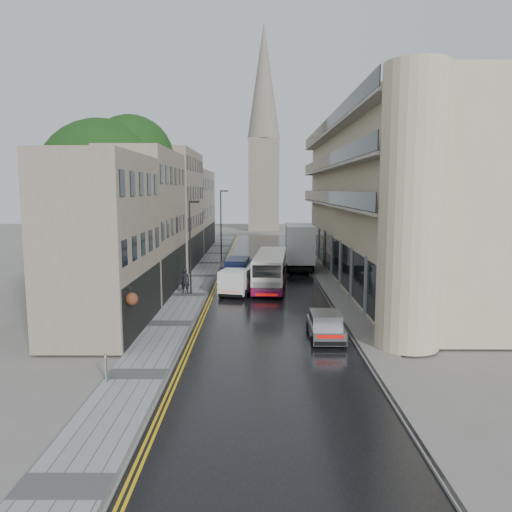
{
  "coord_description": "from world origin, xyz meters",
  "views": [
    {
      "loc": [
        -0.61,
        -18.28,
        8.11
      ],
      "look_at": [
        -0.76,
        18.0,
        3.26
      ],
      "focal_mm": 35.0,
      "sensor_mm": 36.0,
      "label": 1
    }
  ],
  "objects_px": {
    "pedestrian": "(185,281)",
    "white_lorry": "(288,249)",
    "lamp_post_far": "(221,226)",
    "estate_sign": "(106,368)",
    "white_van": "(221,284)",
    "tree_far": "(145,208)",
    "tree_near": "(103,205)",
    "cream_bus": "(255,276)",
    "navy_van": "(224,276)",
    "lamp_post_near": "(190,248)",
    "silver_hatchback": "(314,332)"
  },
  "relations": [
    {
      "from": "tree_far",
      "to": "white_lorry",
      "type": "height_order",
      "value": "tree_far"
    },
    {
      "from": "white_van",
      "to": "tree_far",
      "type": "bearing_deg",
      "value": 134.48
    },
    {
      "from": "lamp_post_near",
      "to": "lamp_post_far",
      "type": "height_order",
      "value": "lamp_post_far"
    },
    {
      "from": "tree_near",
      "to": "white_lorry",
      "type": "relative_size",
      "value": 1.58
    },
    {
      "from": "pedestrian",
      "to": "lamp_post_far",
      "type": "distance_m",
      "value": 17.58
    },
    {
      "from": "white_lorry",
      "to": "tree_far",
      "type": "bearing_deg",
      "value": 169.95
    },
    {
      "from": "lamp_post_far",
      "to": "navy_van",
      "type": "bearing_deg",
      "value": -98.87
    },
    {
      "from": "white_van",
      "to": "navy_van",
      "type": "relative_size",
      "value": 0.94
    },
    {
      "from": "cream_bus",
      "to": "white_lorry",
      "type": "relative_size",
      "value": 1.17
    },
    {
      "from": "cream_bus",
      "to": "white_van",
      "type": "bearing_deg",
      "value": -146.77
    },
    {
      "from": "lamp_post_near",
      "to": "lamp_post_far",
      "type": "distance_m",
      "value": 17.4
    },
    {
      "from": "white_van",
      "to": "navy_van",
      "type": "xyz_separation_m",
      "value": [
        0.05,
        2.3,
        0.22
      ]
    },
    {
      "from": "white_lorry",
      "to": "estate_sign",
      "type": "bearing_deg",
      "value": -107.28
    },
    {
      "from": "lamp_post_far",
      "to": "estate_sign",
      "type": "distance_m",
      "value": 35.14
    },
    {
      "from": "navy_van",
      "to": "silver_hatchback",
      "type": "bearing_deg",
      "value": -63.73
    },
    {
      "from": "cream_bus",
      "to": "silver_hatchback",
      "type": "relative_size",
      "value": 2.61
    },
    {
      "from": "tree_near",
      "to": "white_van",
      "type": "relative_size",
      "value": 2.98
    },
    {
      "from": "tree_near",
      "to": "navy_van",
      "type": "relative_size",
      "value": 2.79
    },
    {
      "from": "silver_hatchback",
      "to": "navy_van",
      "type": "xyz_separation_m",
      "value": [
        -5.62,
        14.14,
        0.53
      ]
    },
    {
      "from": "pedestrian",
      "to": "estate_sign",
      "type": "distance_m",
      "value": 17.66
    },
    {
      "from": "tree_far",
      "to": "white_lorry",
      "type": "bearing_deg",
      "value": -11.14
    },
    {
      "from": "cream_bus",
      "to": "lamp_post_near",
      "type": "distance_m",
      "value": 5.44
    },
    {
      "from": "navy_van",
      "to": "tree_near",
      "type": "bearing_deg",
      "value": -169.61
    },
    {
      "from": "silver_hatchback",
      "to": "pedestrian",
      "type": "relative_size",
      "value": 2.01
    },
    {
      "from": "cream_bus",
      "to": "navy_van",
      "type": "height_order",
      "value": "cream_bus"
    },
    {
      "from": "pedestrian",
      "to": "tree_near",
      "type": "bearing_deg",
      "value": 0.81
    },
    {
      "from": "white_lorry",
      "to": "pedestrian",
      "type": "distance_m",
      "value": 13.64
    },
    {
      "from": "tree_far",
      "to": "navy_van",
      "type": "relative_size",
      "value": 2.5
    },
    {
      "from": "white_van",
      "to": "pedestrian",
      "type": "relative_size",
      "value": 2.38
    },
    {
      "from": "white_van",
      "to": "estate_sign",
      "type": "distance_m",
      "value": 17.07
    },
    {
      "from": "pedestrian",
      "to": "white_lorry",
      "type": "bearing_deg",
      "value": -124.65
    },
    {
      "from": "tree_near",
      "to": "cream_bus",
      "type": "height_order",
      "value": "tree_near"
    },
    {
      "from": "silver_hatchback",
      "to": "white_van",
      "type": "bearing_deg",
      "value": 115.99
    },
    {
      "from": "navy_van",
      "to": "estate_sign",
      "type": "distance_m",
      "value": 19.33
    },
    {
      "from": "pedestrian",
      "to": "lamp_post_near",
      "type": "relative_size",
      "value": 0.28
    },
    {
      "from": "silver_hatchback",
      "to": "white_van",
      "type": "height_order",
      "value": "white_van"
    },
    {
      "from": "silver_hatchback",
      "to": "pedestrian",
      "type": "distance_m",
      "value": 15.4
    },
    {
      "from": "cream_bus",
      "to": "estate_sign",
      "type": "xyz_separation_m",
      "value": [
        -6.18,
        -18.03,
        -0.82
      ]
    },
    {
      "from": "silver_hatchback",
      "to": "tree_near",
      "type": "bearing_deg",
      "value": 138.62
    },
    {
      "from": "tree_near",
      "to": "white_lorry",
      "type": "xyz_separation_m",
      "value": [
        14.81,
        10.14,
        -4.62
      ]
    },
    {
      "from": "tree_near",
      "to": "cream_bus",
      "type": "xyz_separation_m",
      "value": [
        11.63,
        0.0,
        -5.52
      ]
    },
    {
      "from": "silver_hatchback",
      "to": "tree_far",
      "type": "bearing_deg",
      "value": 119.33
    },
    {
      "from": "white_van",
      "to": "lamp_post_near",
      "type": "distance_m",
      "value": 3.65
    },
    {
      "from": "cream_bus",
      "to": "pedestrian",
      "type": "bearing_deg",
      "value": -171.06
    },
    {
      "from": "white_van",
      "to": "estate_sign",
      "type": "xyz_separation_m",
      "value": [
        -3.66,
        -16.66,
        -0.47
      ]
    },
    {
      "from": "tree_far",
      "to": "lamp_post_far",
      "type": "distance_m",
      "value": 8.7
    },
    {
      "from": "pedestrian",
      "to": "tree_far",
      "type": "bearing_deg",
      "value": -61.63
    },
    {
      "from": "white_van",
      "to": "estate_sign",
      "type": "height_order",
      "value": "white_van"
    },
    {
      "from": "navy_van",
      "to": "lamp_post_far",
      "type": "height_order",
      "value": "lamp_post_far"
    },
    {
      "from": "silver_hatchback",
      "to": "lamp_post_near",
      "type": "distance_m",
      "value": 15.34
    }
  ]
}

